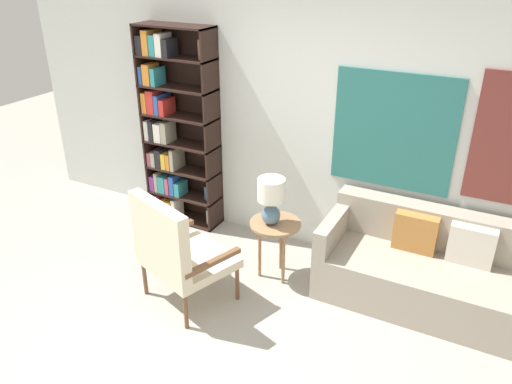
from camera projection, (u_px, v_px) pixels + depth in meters
ground_plane at (179, 361)px, 3.71m from camera, size 14.00×14.00×0.00m
wall_back at (300, 115)px, 4.71m from camera, size 6.40×0.08×2.70m
bookshelf at (173, 132)px, 5.28m from camera, size 0.82×0.30×2.12m
armchair at (175, 249)px, 4.09m from camera, size 0.86×0.82×1.01m
couch at (435, 272)px, 4.22m from camera, size 1.91×0.80×0.77m
side_table at (275, 230)px, 4.48m from camera, size 0.46×0.46×0.57m
table_lamp at (271, 197)px, 4.31m from camera, size 0.24×0.24×0.44m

